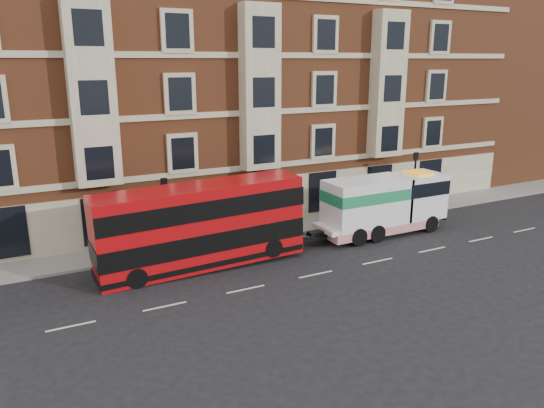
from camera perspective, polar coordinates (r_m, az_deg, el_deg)
The scene contains 9 objects.
ground at distance 27.73m, azimuth 4.73°, elevation -7.55°, with size 120.00×120.00×0.00m, color black.
sidewalk at distance 33.86m, azimuth -2.02°, elevation -3.08°, with size 90.00×3.00×0.15m, color slate.
victorian_terrace at distance 39.24m, azimuth -6.35°, elevation 14.20°, with size 45.00×12.00×20.40m.
filler_east at distance 57.96m, azimuth 25.33°, elevation 12.56°, with size 18.00×10.00×19.00m.
lamp_post_west at distance 29.92m, azimuth -11.40°, elevation -0.66°, with size 0.35×0.15×4.35m.
lamp_post_east at distance 38.71m, azimuth 15.07°, elevation 2.73°, with size 0.35×0.15×4.35m.
double_decker_bus at distance 28.06m, azimuth -7.70°, elevation -2.21°, with size 11.05×2.54×4.47m.
tow_truck at distance 33.98m, azimuth 11.79°, elevation -0.03°, with size 8.85×2.61×3.69m.
pedestrian at distance 29.77m, azimuth -16.77°, elevation -4.65°, with size 0.56×0.37×1.54m, color #1A2335.
Camera 1 is at (-13.76, -21.55, 10.73)m, focal length 35.00 mm.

